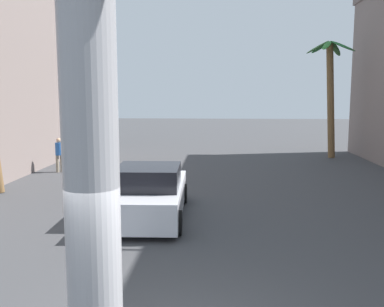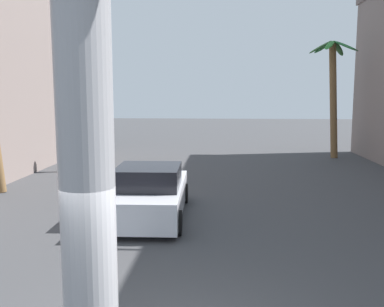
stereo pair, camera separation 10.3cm
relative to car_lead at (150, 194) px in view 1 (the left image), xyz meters
The scene contains 4 objects.
ground_plane 3.41m from the car_lead, 66.79° to the left, with size 96.27×96.27×0.00m, color #424244.
car_lead is the anchor object (origin of this frame).
palm_tree_far_right 15.36m from the car_lead, 56.59° to the left, with size 2.76×2.57×6.55m.
pedestrian_far_left 8.81m from the car_lead, 127.10° to the left, with size 0.47×0.47×1.59m.
Camera 1 is at (0.64, -5.12, 3.57)m, focal length 40.00 mm.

